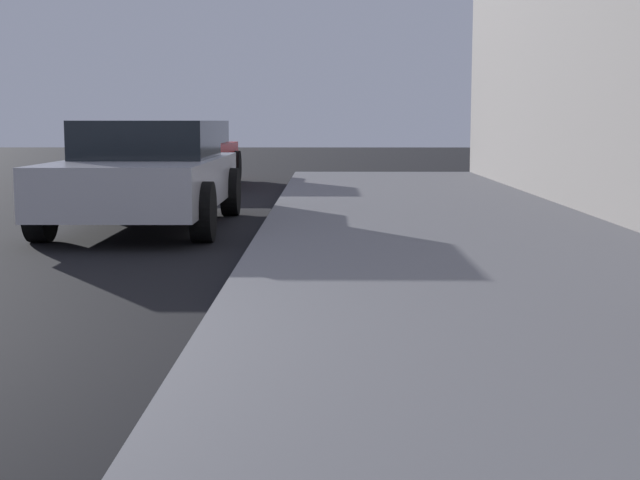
{
  "coord_description": "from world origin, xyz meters",
  "views": [
    {
      "loc": [
        2.71,
        -4.42,
        1.27
      ],
      "look_at": [
        2.66,
        2.17,
        0.42
      ],
      "focal_mm": 51.87,
      "sensor_mm": 36.0,
      "label": 1
    }
  ],
  "objects": [
    {
      "name": "sidewalk",
      "position": [
        4.0,
        0.0,
        0.07
      ],
      "size": [
        4.0,
        32.0,
        0.15
      ],
      "primitive_type": "cube",
      "color": "slate",
      "rests_on": "ground_plane"
    },
    {
      "name": "car_silver",
      "position": [
        0.55,
        6.64,
        0.65
      ],
      "size": [
        1.93,
        4.34,
        1.27
      ],
      "rotation": [
        0.0,
        0.0,
        3.14
      ],
      "color": "#B7B7BF",
      "rests_on": "ground_plane"
    },
    {
      "name": "car_red",
      "position": [
        -0.12,
        13.85,
        0.64
      ],
      "size": [
        1.98,
        4.04,
        1.27
      ],
      "rotation": [
        0.0,
        0.0,
        3.14
      ],
      "color": "red",
      "rests_on": "ground_plane"
    }
  ]
}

